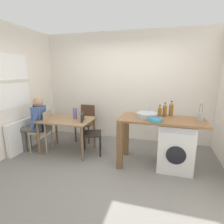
{
  "coord_description": "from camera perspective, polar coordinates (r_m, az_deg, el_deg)",
  "views": [
    {
      "loc": [
        0.93,
        -2.73,
        1.75
      ],
      "look_at": [
        0.02,
        0.45,
        0.99
      ],
      "focal_mm": 28.58,
      "sensor_mm": 36.0,
      "label": 1
    }
  ],
  "objects": [
    {
      "name": "ground_plane",
      "position": [
        3.38,
        -2.57,
        -18.28
      ],
      "size": [
        5.46,
        5.46,
        0.0
      ],
      "primitive_type": "plane",
      "color": "slate"
    },
    {
      "name": "mixing_bowl",
      "position": [
        3.11,
        13.63,
        -2.2
      ],
      "size": [
        0.23,
        0.23,
        0.06
      ],
      "color": "teal",
      "rests_on": "kitchen_counter"
    },
    {
      "name": "washing_machine",
      "position": [
        3.48,
        19.51,
        -10.14
      ],
      "size": [
        0.6,
        0.61,
        0.86
      ],
      "color": "silver",
      "rests_on": "ground_plane"
    },
    {
      "name": "kitchen_counter",
      "position": [
        3.36,
        11.86,
        -4.43
      ],
      "size": [
        1.5,
        0.68,
        0.92
      ],
      "color": "brown",
      "rests_on": "ground_plane"
    },
    {
      "name": "scissors",
      "position": [
        3.22,
        14.71,
        -2.36
      ],
      "size": [
        0.15,
        0.06,
        0.01
      ],
      "color": "#B2B2B7",
      "rests_on": "kitchen_counter"
    },
    {
      "name": "dining_table",
      "position": [
        3.99,
        -14.19,
        -3.57
      ],
      "size": [
        1.1,
        0.76,
        0.74
      ],
      "color": "olive",
      "rests_on": "ground_plane"
    },
    {
      "name": "vase",
      "position": [
        3.95,
        -11.75,
        -0.38
      ],
      "size": [
        0.09,
        0.09,
        0.24
      ],
      "primitive_type": "cylinder",
      "color": "slate",
      "rests_on": "dining_table"
    },
    {
      "name": "utensil_crock",
      "position": [
        3.41,
        26.34,
        -1.32
      ],
      "size": [
        0.11,
        0.11,
        0.3
      ],
      "color": "gray",
      "rests_on": "kitchen_counter"
    },
    {
      "name": "chair_opposite",
      "position": [
        3.84,
        -7.64,
        -6.04
      ],
      "size": [
        0.51,
        0.51,
        0.9
      ],
      "rotation": [
        0.0,
        0.0,
        -1.25
      ],
      "color": "black",
      "rests_on": "ground_plane"
    },
    {
      "name": "chair_spare_by_wall",
      "position": [
        4.64,
        -8.23,
        -2.73
      ],
      "size": [
        0.42,
        0.42,
        0.9
      ],
      "rotation": [
        0.0,
        0.0,
        3.1
      ],
      "color": "#4C3323",
      "rests_on": "ground_plane"
    },
    {
      "name": "chair_person_seat",
      "position": [
        4.26,
        -21.06,
        -4.91
      ],
      "size": [
        0.49,
        0.49,
        0.9
      ],
      "rotation": [
        0.0,
        0.0,
        1.82
      ],
      "color": "gray",
      "rests_on": "ground_plane"
    },
    {
      "name": "tap",
      "position": [
        3.47,
        11.46,
        1.21
      ],
      "size": [
        0.02,
        0.02,
        0.28
      ],
      "primitive_type": "cylinder",
      "color": "#B2B2B7",
      "rests_on": "kitchen_counter"
    },
    {
      "name": "bottle_tall_green",
      "position": [
        3.43,
        15.02,
        0.21
      ],
      "size": [
        0.07,
        0.07,
        0.22
      ],
      "color": "brown",
      "rests_on": "kitchen_counter"
    },
    {
      "name": "bottle_clear_small",
      "position": [
        3.55,
        18.41,
        0.9
      ],
      "size": [
        0.08,
        0.08,
        0.29
      ],
      "color": "brown",
      "rests_on": "kitchen_counter"
    },
    {
      "name": "wall_back",
      "position": [
        4.6,
        4.26,
        7.91
      ],
      "size": [
        4.6,
        0.1,
        2.7
      ],
      "primitive_type": "cube",
      "color": "silver",
      "rests_on": "ground_plane"
    },
    {
      "name": "seated_person",
      "position": [
        4.28,
        -23.22,
        -2.73
      ],
      "size": [
        0.55,
        0.54,
        1.2
      ],
      "rotation": [
        0.0,
        0.0,
        1.82
      ],
      "color": "#595651",
      "rests_on": "ground_plane"
    },
    {
      "name": "radiator",
      "position": [
        4.46,
        -26.91,
        -6.82
      ],
      "size": [
        0.1,
        0.8,
        0.7
      ],
      "primitive_type": "cube",
      "color": "white",
      "rests_on": "ground_plane"
    },
    {
      "name": "bottle_squat_brown",
      "position": [
        3.49,
        16.52,
        0.65
      ],
      "size": [
        0.08,
        0.08,
        0.26
      ],
      "color": "brown",
      "rests_on": "kitchen_counter"
    },
    {
      "name": "sink_basin",
      "position": [
        3.31,
        11.13,
        -1.01
      ],
      "size": [
        0.38,
        0.38,
        0.09
      ],
      "primitive_type": "cylinder",
      "color": "#9EA0A5",
      "rests_on": "kitchen_counter"
    }
  ]
}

